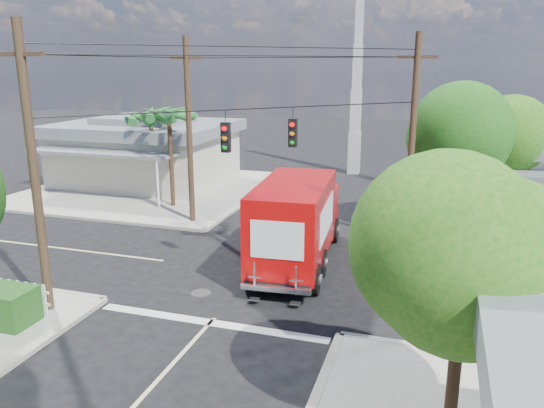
% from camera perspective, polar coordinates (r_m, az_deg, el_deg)
% --- Properties ---
extents(ground, '(120.00, 120.00, 0.00)m').
position_cam_1_polar(ground, '(20.49, -1.71, -7.33)').
color(ground, black).
rests_on(ground, ground).
extents(sidewalk_ne, '(14.12, 14.12, 0.14)m').
position_cam_1_polar(sidewalk_ne, '(30.12, 25.70, -1.40)').
color(sidewalk_ne, gray).
rests_on(sidewalk_ne, ground).
extents(sidewalk_nw, '(14.12, 14.12, 0.14)m').
position_cam_1_polar(sidewalk_nw, '(34.38, -12.91, 1.60)').
color(sidewalk_nw, gray).
rests_on(sidewalk_nw, ground).
extents(road_markings, '(32.00, 32.00, 0.01)m').
position_cam_1_polar(road_markings, '(19.21, -3.18, -8.89)').
color(road_markings, beige).
rests_on(road_markings, ground).
extents(building_nw, '(10.80, 10.20, 4.30)m').
position_cam_1_polar(building_nw, '(35.88, -13.38, 5.62)').
color(building_nw, beige).
rests_on(building_nw, sidewalk_nw).
extents(radio_tower, '(0.80, 0.80, 17.00)m').
position_cam_1_polar(radio_tower, '(38.39, 9.07, 11.55)').
color(radio_tower, silver).
rests_on(radio_tower, ground).
extents(tree_ne_front, '(4.21, 4.14, 6.66)m').
position_cam_1_polar(tree_ne_front, '(24.84, 19.71, 7.13)').
color(tree_ne_front, '#422D1C').
rests_on(tree_ne_front, sidewalk_ne).
extents(tree_ne_back, '(3.77, 3.66, 5.82)m').
position_cam_1_polar(tree_ne_back, '(27.30, 24.96, 6.01)').
color(tree_ne_back, '#422D1C').
rests_on(tree_ne_back, sidewalk_ne).
extents(tree_se, '(3.67, 3.54, 5.62)m').
position_cam_1_polar(tree_se, '(11.29, 20.19, -5.21)').
color(tree_se, '#422D1C').
rests_on(tree_se, sidewalk_se).
extents(palm_nw_front, '(3.01, 3.08, 5.59)m').
position_cam_1_polar(palm_nw_front, '(29.03, -11.03, 9.27)').
color(palm_nw_front, '#422D1C').
rests_on(palm_nw_front, sidewalk_nw).
extents(palm_nw_back, '(3.01, 3.08, 5.19)m').
position_cam_1_polar(palm_nw_back, '(31.35, -12.93, 8.88)').
color(palm_nw_back, '#422D1C').
rests_on(palm_nw_back, sidewalk_nw).
extents(utility_poles, '(12.00, 10.68, 9.00)m').
position_cam_1_polar(utility_poles, '(21.25, -4.43, 6.53)').
color(utility_poles, '#473321').
rests_on(utility_poles, ground).
extents(vending_boxes, '(1.90, 0.50, 1.10)m').
position_cam_1_polar(vending_boxes, '(25.10, 17.32, -2.14)').
color(vending_boxes, red).
rests_on(vending_boxes, sidewalk_ne).
extents(delivery_truck, '(3.14, 8.19, 3.47)m').
position_cam_1_polar(delivery_truck, '(20.76, 2.71, -1.88)').
color(delivery_truck, black).
rests_on(delivery_truck, ground).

